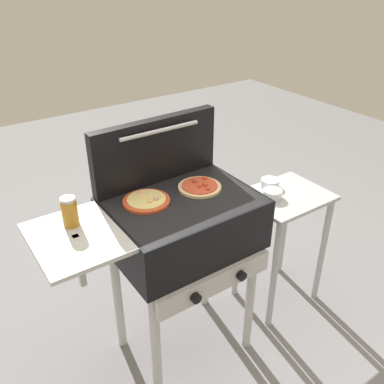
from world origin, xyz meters
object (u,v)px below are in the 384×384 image
(grill, at_px, (181,228))
(topping_bowl_near, at_px, (270,183))
(pizza_pepperoni, at_px, (200,186))
(pizza_cheese, at_px, (147,200))
(sauce_jar, at_px, (70,212))
(prep_table, at_px, (283,225))
(topping_bowl_far, at_px, (272,194))

(grill, height_order, topping_bowl_near, grill)
(grill, distance_m, pizza_pepperoni, 0.21)
(pizza_cheese, relative_size, sauce_jar, 1.66)
(sauce_jar, relative_size, prep_table, 0.17)
(grill, relative_size, prep_table, 1.35)
(pizza_pepperoni, relative_size, pizza_cheese, 0.97)
(prep_table, bearing_deg, topping_bowl_near, 98.43)
(pizza_pepperoni, distance_m, topping_bowl_near, 0.56)
(pizza_cheese, height_order, topping_bowl_near, pizza_cheese)
(prep_table, bearing_deg, topping_bowl_far, 168.75)
(sauce_jar, distance_m, prep_table, 1.21)
(sauce_jar, xyz_separation_m, prep_table, (1.12, -0.08, -0.45))
(pizza_pepperoni, xyz_separation_m, topping_bowl_near, (0.52, 0.08, -0.18))
(pizza_pepperoni, xyz_separation_m, prep_table, (0.54, -0.04, -0.40))
(topping_bowl_near, height_order, topping_bowl_far, same)
(sauce_jar, bearing_deg, topping_bowl_near, 1.72)
(grill, xyz_separation_m, pizza_pepperoni, (0.13, 0.04, 0.15))
(grill, relative_size, pizza_cheese, 4.76)
(pizza_pepperoni, height_order, sauce_jar, sauce_jar)
(pizza_cheese, relative_size, topping_bowl_near, 1.98)
(pizza_cheese, bearing_deg, pizza_pepperoni, -6.12)
(grill, relative_size, pizza_pepperoni, 4.91)
(pizza_cheese, height_order, sauce_jar, sauce_jar)
(pizza_pepperoni, xyz_separation_m, sauce_jar, (-0.58, 0.04, 0.05))
(pizza_pepperoni, distance_m, prep_table, 0.67)
(topping_bowl_far, bearing_deg, sauce_jar, 176.60)
(topping_bowl_near, bearing_deg, topping_bowl_far, -127.19)
(prep_table, height_order, topping_bowl_far, topping_bowl_far)
(prep_table, bearing_deg, sauce_jar, 175.97)
(sauce_jar, bearing_deg, prep_table, -4.03)
(grill, height_order, pizza_cheese, pizza_cheese)
(grill, xyz_separation_m, sauce_jar, (-0.45, 0.08, 0.20))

